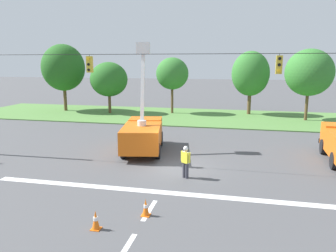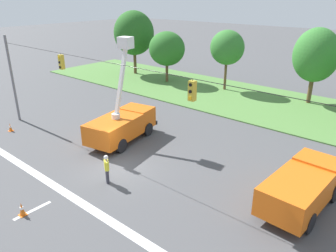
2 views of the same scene
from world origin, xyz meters
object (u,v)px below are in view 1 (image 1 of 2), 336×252
Objects in this scene: tree_far_west at (63,68)px; tree_far_east at (309,73)px; tree_west at (109,79)px; road_worker at (186,160)px; traffic_cone_mid_left at (146,207)px; tree_centre at (172,74)px; utility_truck_bucket_lift at (143,132)px; traffic_cone_foreground_left at (96,220)px; tree_east at (251,74)px.

tree_far_west is 28.35m from tree_far_east.
tree_west reaches higher than road_worker.
traffic_cone_mid_left is (11.68, -24.75, -3.74)m from tree_west.
tree_west is 0.92× the size of tree_centre.
utility_truck_bucket_lift is 10.93m from traffic_cone_foreground_left.
tree_far_east is 1.00× the size of utility_truck_bucket_lift.
tree_far_west reaches higher than tree_west.
tree_far_east is 27.02m from traffic_cone_mid_left.
tree_west reaches higher than traffic_cone_foreground_left.
tree_far_east is at bearing -6.95° from tree_centre.
utility_truck_bucket_lift reaches higher than tree_centre.
tree_far_west reaches higher than utility_truck_bucket_lift.
traffic_cone_mid_left is (4.32, -26.26, -4.41)m from tree_centre.
tree_far_east is at bearing 48.61° from utility_truck_bucket_lift.
tree_west is at bearing 179.25° from tree_far_east.
traffic_cone_foreground_left is 1.04× the size of traffic_cone_mid_left.
tree_far_west is 31.83m from traffic_cone_foreground_left.
tree_west is 7.55m from tree_centre.
tree_far_east reaches higher than traffic_cone_foreground_left.
tree_east is (9.00, 1.17, 0.02)m from tree_centre.
tree_centre reaches higher than traffic_cone_foreground_left.
tree_centre is 8.86× the size of traffic_cone_foreground_left.
traffic_cone_mid_left is at bearing -64.74° from tree_west.
road_worker is 2.44× the size of traffic_cone_mid_left.
tree_far_west is at bearing 132.24° from road_worker.
tree_far_west reaches higher than traffic_cone_foreground_left.
tree_far_east is (14.77, -1.80, 0.30)m from tree_centre.
tree_far_east is at bearing 65.22° from traffic_cone_foreground_left.
traffic_cone_foreground_left is 2.11m from traffic_cone_mid_left.
tree_west is at bearing 111.18° from traffic_cone_foreground_left.
tree_centre is 17.33m from utility_truck_bucket_lift.
utility_truck_bucket_lift is (-7.56, -18.11, -3.40)m from tree_east.
tree_far_west is 1.12× the size of tree_east.
tree_far_east reaches higher than tree_west.
tree_far_east is at bearing 64.08° from road_worker.
tree_west is 17.97m from utility_truck_bucket_lift.
tree_east is (16.36, 2.68, 0.70)m from tree_west.
utility_truck_bucket_lift is at bearing -60.32° from tree_west.
traffic_cone_mid_left is at bearing 44.08° from traffic_cone_foreground_left.
traffic_cone_mid_left is (-10.45, -24.46, -4.71)m from tree_far_east.
tree_far_west is 31.44m from traffic_cone_mid_left.
tree_centre is 28.22m from traffic_cone_foreground_left.
tree_west is 27.63m from traffic_cone_mid_left.
road_worker is at bearing -50.83° from utility_truck_bucket_lift.
tree_west is 16.59m from tree_east.
tree_centre is 9.19× the size of traffic_cone_mid_left.
tree_far_east reaches higher than traffic_cone_mid_left.
traffic_cone_mid_left is at bearing -54.81° from tree_far_west.
tree_west is at bearing 115.26° from traffic_cone_mid_left.
tree_far_west is 1.35× the size of tree_west.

